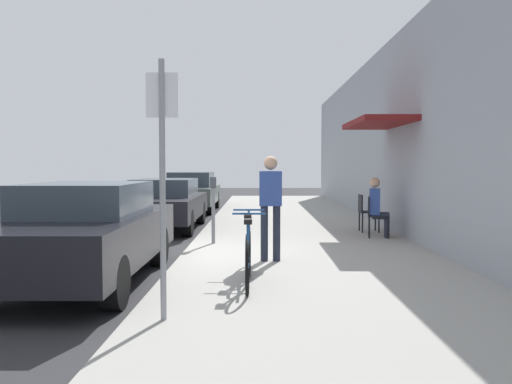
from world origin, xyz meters
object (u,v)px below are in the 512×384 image
bicycle_1 (248,250)px  parking_meter (213,205)px  seated_patron_0 (377,205)px  bicycle_0 (248,258)px  cafe_chair_0 (374,214)px  cafe_chair_1 (366,210)px  pedestrian_standing (271,200)px  parked_car_0 (85,231)px  street_sign (162,169)px  parked_car_2 (191,191)px  parked_car_1 (165,203)px

bicycle_1 → parking_meter: bearing=103.6°
seated_patron_0 → bicycle_0: bearing=-120.1°
cafe_chair_0 → cafe_chair_1: bearing=90.1°
cafe_chair_1 → parking_meter: bearing=-151.5°
bicycle_1 → pedestrian_standing: (0.34, 1.15, 0.64)m
parked_car_0 → street_sign: street_sign is taller
parked_car_0 → bicycle_1: (2.31, -0.04, -0.26)m
parked_car_0 → pedestrian_standing: size_ratio=2.59×
parked_car_0 → parked_car_2: parked_car_0 is taller
parked_car_1 → seated_patron_0: seated_patron_0 is taller
cafe_chair_1 → cafe_chair_0: bearing=-89.9°
parking_meter → bicycle_1: size_ratio=0.77×
bicycle_1 → parked_car_1: bearing=109.8°
street_sign → bicycle_0: 2.09m
seated_patron_0 → cafe_chair_1: size_ratio=1.48×
parked_car_1 → parked_car_2: bearing=90.0°
parked_car_1 → street_sign: street_sign is taller
parked_car_0 → parking_meter: 3.45m
parked_car_1 → street_sign: (1.50, -8.56, 0.95)m
cafe_chair_1 → bicycle_1: bearing=-118.0°
street_sign → pedestrian_standing: street_sign is taller
cafe_chair_0 → parked_car_1: bearing=154.3°
seated_patron_0 → pedestrian_standing: size_ratio=0.76×
parked_car_0 → cafe_chair_0: size_ratio=5.06×
seated_patron_0 → pedestrian_standing: 3.73m
parking_meter → cafe_chair_1: bearing=28.5°
cafe_chair_0 → parked_car_2: bearing=122.2°
parked_car_0 → street_sign: size_ratio=1.69×
street_sign → cafe_chair_1: street_sign is taller
bicycle_0 → pedestrian_standing: size_ratio=1.01×
bicycle_0 → cafe_chair_0: bearing=60.5°
parked_car_0 → parked_car_2: size_ratio=1.00×
parking_meter → parked_car_2: bearing=100.0°
seated_patron_0 → bicycle_1: bearing=-123.9°
parking_meter → street_sign: (-0.05, -5.27, 0.75)m
cafe_chair_0 → cafe_chair_1: 0.94m
parking_meter → street_sign: street_sign is taller
parked_car_1 → cafe_chair_1: parked_car_1 is taller
street_sign → parked_car_2: bearing=96.1°
bicycle_1 → cafe_chair_1: (2.64, 4.97, 0.14)m
parked_car_2 → cafe_chair_0: size_ratio=5.06×
parked_car_2 → bicycle_1: bearing=-79.0°
parked_car_1 → seated_patron_0: size_ratio=3.41×
cafe_chair_1 → pedestrian_standing: pedestrian_standing is taller
parked_car_1 → bicycle_1: parked_car_1 is taller
parked_car_1 → bicycle_1: 6.81m
parked_car_0 → bicycle_1: size_ratio=2.57×
street_sign → cafe_chair_0: size_ratio=2.99×
street_sign → pedestrian_standing: (1.15, 3.30, -0.52)m
parked_car_1 → seated_patron_0: 5.55m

